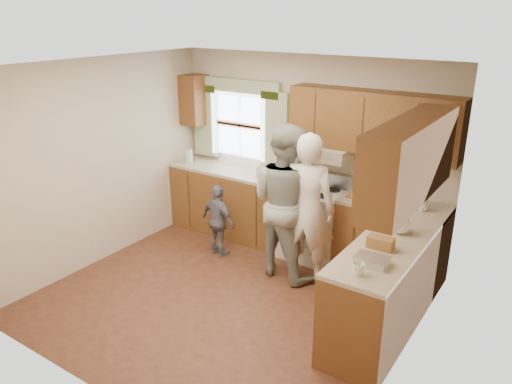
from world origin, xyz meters
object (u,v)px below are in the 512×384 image
Objects in this scene: stove at (315,222)px; child at (218,221)px; woman_left at (307,209)px; woman_right at (285,201)px.

child is at bearing -147.44° from stove.
woman_left reaches higher than stove.
woman_right is 1.95× the size of child.
stove is 1.13× the size of child.
stove is 0.58× the size of woman_right.
woman_left is 1.88× the size of child.
stove is at bearing -89.70° from woman_right.
child is (-0.94, -0.07, -0.45)m from woman_right.
woman_right reaches higher than woman_left.
child is at bearing -8.73° from woman_left.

